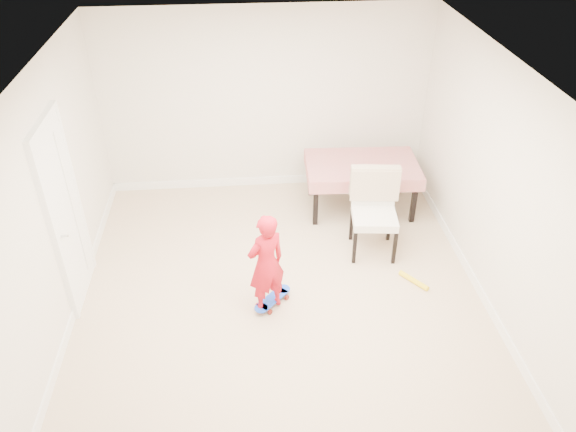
{
  "coord_description": "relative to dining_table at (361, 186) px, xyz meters",
  "views": [
    {
      "loc": [
        -0.34,
        -4.74,
        4.29
      ],
      "look_at": [
        0.1,
        0.2,
        0.95
      ],
      "focal_mm": 35.0,
      "sensor_mm": 36.0,
      "label": 1
    }
  ],
  "objects": [
    {
      "name": "ground",
      "position": [
        -1.24,
        -1.74,
        -0.35
      ],
      "size": [
        5.0,
        5.0,
        0.0
      ],
      "primitive_type": "plane",
      "color": "#C7AB8A",
      "rests_on": "ground"
    },
    {
      "name": "ceiling",
      "position": [
        -1.24,
        -1.74,
        2.23
      ],
      "size": [
        4.5,
        5.0,
        0.04
      ],
      "primitive_type": "cube",
      "color": "white",
      "rests_on": "wall_back"
    },
    {
      "name": "wall_back",
      "position": [
        -1.24,
        0.74,
        0.95
      ],
      "size": [
        4.5,
        0.04,
        2.6
      ],
      "primitive_type": "cube",
      "color": "silver",
      "rests_on": "ground"
    },
    {
      "name": "wall_front",
      "position": [
        -1.24,
        -4.22,
        0.95
      ],
      "size": [
        4.5,
        0.04,
        2.6
      ],
      "primitive_type": "cube",
      "color": "silver",
      "rests_on": "ground"
    },
    {
      "name": "wall_left",
      "position": [
        -3.47,
        -1.74,
        0.95
      ],
      "size": [
        0.04,
        5.0,
        2.6
      ],
      "primitive_type": "cube",
      "color": "silver",
      "rests_on": "ground"
    },
    {
      "name": "wall_right",
      "position": [
        0.99,
        -1.74,
        0.95
      ],
      "size": [
        0.04,
        5.0,
        2.6
      ],
      "primitive_type": "cube",
      "color": "silver",
      "rests_on": "ground"
    },
    {
      "name": "door",
      "position": [
        -3.46,
        -1.44,
        0.68
      ],
      "size": [
        0.11,
        0.94,
        2.11
      ],
      "primitive_type": "cube",
      "color": "white",
      "rests_on": "ground"
    },
    {
      "name": "baseboard_back",
      "position": [
        -1.24,
        0.75,
        -0.29
      ],
      "size": [
        4.5,
        0.02,
        0.12
      ],
      "primitive_type": "cube",
      "color": "white",
      "rests_on": "ground"
    },
    {
      "name": "baseboard_left",
      "position": [
        -3.48,
        -1.74,
        -0.29
      ],
      "size": [
        0.02,
        5.0,
        0.12
      ],
      "primitive_type": "cube",
      "color": "white",
      "rests_on": "ground"
    },
    {
      "name": "baseboard_right",
      "position": [
        1.0,
        -1.74,
        -0.29
      ],
      "size": [
        0.02,
        5.0,
        0.12
      ],
      "primitive_type": "cube",
      "color": "white",
      "rests_on": "ground"
    },
    {
      "name": "dining_table",
      "position": [
        0.0,
        0.0,
        0.0
      ],
      "size": [
        1.53,
        1.0,
        0.69
      ],
      "primitive_type": null,
      "rotation": [
        0.0,
        0.0,
        -0.04
      ],
      "color": "#B51D09",
      "rests_on": "ground"
    },
    {
      "name": "dining_chair",
      "position": [
        -0.04,
        -1.0,
        0.19
      ],
      "size": [
        0.65,
        0.72,
        1.07
      ],
      "primitive_type": null,
      "rotation": [
        0.0,
        0.0,
        -0.11
      ],
      "color": "silver",
      "rests_on": "ground"
    },
    {
      "name": "skateboard",
      "position": [
        -1.34,
        -1.85,
        -0.31
      ],
      "size": [
        0.51,
        0.53,
        0.08
      ],
      "primitive_type": null,
      "rotation": [
        0.0,
        0.0,
        0.82
      ],
      "color": "blue",
      "rests_on": "ground"
    },
    {
      "name": "child",
      "position": [
        -1.4,
        -1.92,
        0.25
      ],
      "size": [
        0.52,
        0.46,
        1.19
      ],
      "primitive_type": "imported",
      "rotation": [
        0.0,
        0.0,
        3.64
      ],
      "color": "red",
      "rests_on": "ground"
    },
    {
      "name": "foam_toy",
      "position": [
        0.32,
        -1.65,
        -0.32
      ],
      "size": [
        0.29,
        0.36,
        0.06
      ],
      "primitive_type": "cylinder",
      "rotation": [
        1.57,
        0.0,
        0.64
      ],
      "color": "yellow",
      "rests_on": "ground"
    }
  ]
}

